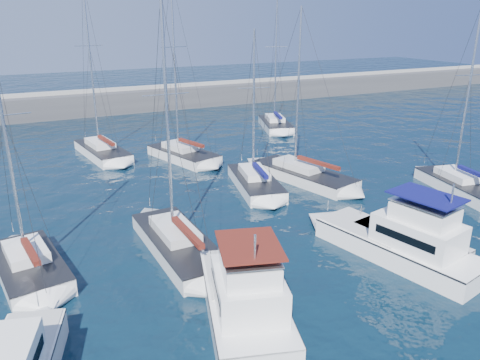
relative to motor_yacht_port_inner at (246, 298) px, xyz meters
name	(u,v)px	position (x,y,z in m)	size (l,w,h in m)	color
ground	(326,277)	(5.62, 1.45, -1.13)	(220.00, 220.00, 0.00)	black
breakwater	(117,104)	(5.62, 53.45, -0.08)	(160.00, 6.00, 4.45)	#424244
motor_yacht_port_inner	(246,298)	(0.00, 0.00, 0.00)	(5.71, 9.12, 4.69)	white
motor_yacht_stbd_inner	(405,243)	(10.61, 1.00, 0.00)	(5.17, 10.14, 4.69)	white
motor_yacht_stbd_outer	(413,241)	(11.48, 1.19, -0.19)	(3.90, 6.87, 3.20)	silver
sailboat_mid_a	(29,266)	(-8.68, 8.66, -0.61)	(4.07, 7.34, 13.78)	white
sailboat_mid_b	(178,244)	(-0.60, 7.64, -0.62)	(3.32, 9.29, 14.75)	silver
sailboat_mid_c	(255,182)	(8.61, 15.30, -0.63)	(4.65, 8.46, 12.76)	white
sailboat_mid_d	(303,175)	(13.16, 15.26, -0.63)	(5.44, 10.20, 14.39)	silver
sailboat_mid_e	(460,185)	(23.01, 7.49, -0.61)	(4.49, 8.34, 14.52)	white
sailboat_back_a	(102,151)	(-0.81, 30.29, -0.59)	(4.32, 9.31, 17.15)	white
sailboat_back_b	(183,154)	(6.08, 25.61, -0.58)	(5.35, 8.64, 17.09)	silver
sailboat_back_c	(275,124)	(20.97, 33.31, -0.60)	(5.45, 8.47, 15.76)	white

